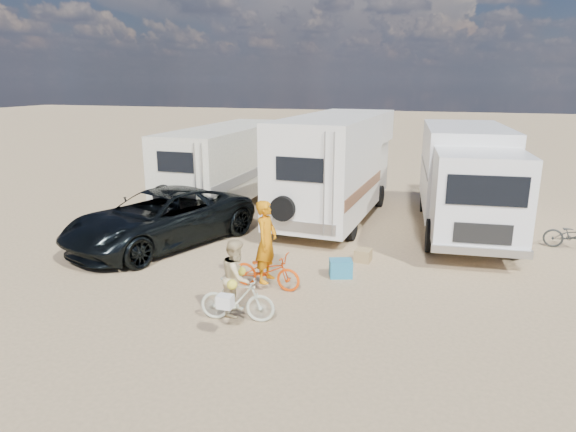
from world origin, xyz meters
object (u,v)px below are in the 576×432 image
(bike_man, at_px, (267,271))
(bike_parked, at_px, (575,236))
(dark_suv, at_px, (160,218))
(rider_man, at_px, (266,249))
(rv_main, at_px, (336,168))
(crate, at_px, (363,255))
(box_truck, at_px, (466,181))
(cooler, at_px, (341,268))
(bike_woman, at_px, (237,300))
(rider_woman, at_px, (237,285))
(rv_left, at_px, (227,166))

(bike_man, distance_m, bike_parked, 8.98)
(dark_suv, relative_size, rider_man, 3.02)
(rv_main, distance_m, crate, 4.60)
(box_truck, bearing_deg, cooler, -125.40)
(bike_parked, bearing_deg, dark_suv, 114.96)
(bike_parked, bearing_deg, rv_main, 89.73)
(dark_suv, bearing_deg, bike_man, -6.14)
(bike_woman, distance_m, crate, 4.55)
(rider_woman, bearing_deg, bike_man, -8.91)
(cooler, bearing_deg, bike_parked, 15.42)
(bike_woman, xyz_separation_m, bike_parked, (7.36, 6.87, -0.04))
(rv_left, relative_size, box_truck, 0.99)
(rv_left, height_order, box_truck, box_truck)
(rv_main, distance_m, bike_parked, 7.40)
(rv_main, height_order, bike_man, rv_main)
(box_truck, height_order, cooler, box_truck)
(rv_left, bearing_deg, box_truck, -6.58)
(bike_man, bearing_deg, rv_left, 33.35)
(rider_woman, bearing_deg, crate, -32.70)
(rv_main, xyz_separation_m, bike_man, (-0.20, -6.43, -1.33))
(crate, bearing_deg, dark_suv, -176.63)
(rv_main, xyz_separation_m, crate, (1.64, -4.00, -1.59))
(box_truck, bearing_deg, crate, -129.66)
(rv_main, bearing_deg, box_truck, -1.00)
(rv_main, relative_size, rider_man, 3.89)
(box_truck, distance_m, bike_woman, 9.06)
(bike_man, distance_m, rider_man, 0.52)
(bike_woman, distance_m, rider_man, 1.79)
(cooler, bearing_deg, dark_suv, 152.11)
(bike_parked, bearing_deg, rider_woman, 142.90)
(crate, bearing_deg, rv_main, 112.28)
(rider_man, relative_size, rider_woman, 1.25)
(rv_main, bearing_deg, rider_man, -88.43)
(rv_main, distance_m, rider_man, 6.49)
(rv_left, distance_m, rider_man, 8.29)
(rider_man, relative_size, crate, 4.59)
(bike_man, relative_size, cooler, 2.99)
(bike_man, bearing_deg, rv_main, 1.50)
(cooler, bearing_deg, crate, 55.83)
(rv_left, xyz_separation_m, cooler, (5.64, -5.97, -1.26))
(dark_suv, distance_m, rider_woman, 5.52)
(box_truck, bearing_deg, rv_left, 168.19)
(rv_main, distance_m, rider_woman, 8.21)
(rv_main, relative_size, bike_parked, 4.64)
(rv_main, bearing_deg, bike_man, -88.43)
(rv_main, height_order, rider_woman, rv_main)
(bike_parked, bearing_deg, bike_man, 134.87)
(rv_left, height_order, rider_man, rv_left)
(rv_main, bearing_deg, rider_woman, -88.08)
(dark_suv, relative_size, bike_parked, 3.59)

